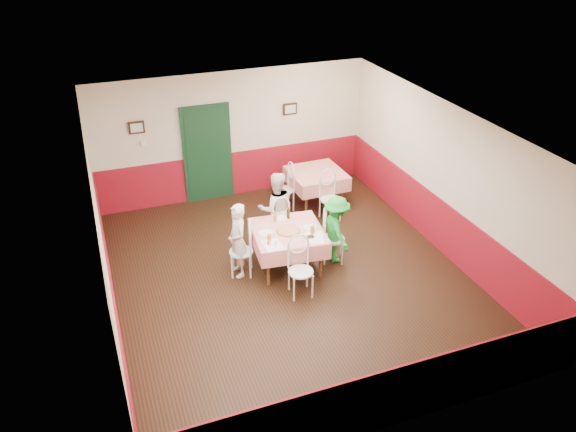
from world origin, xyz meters
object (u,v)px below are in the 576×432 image
object	(u,v)px
pizza	(288,231)
diner_left	(238,240)
main_table	(288,249)
chair_left	(241,252)
diner_right	(336,229)
glass_a	(269,238)
diner_far	(276,208)
glass_c	(275,218)
chair_far	(277,222)
chair_right	(333,239)
chair_near	(301,272)
chair_second_b	(330,200)
second_table	(316,188)
beer_bottle	(288,213)
glass_b	(312,230)
chair_second_a	(284,190)
wallet	(310,237)

from	to	relation	value
pizza	diner_left	world-z (taller)	diner_left
main_table	diner_left	xyz separation A→B (m)	(-0.90, 0.09, 0.31)
chair_left	diner_right	world-z (taller)	diner_right
glass_a	diner_far	size ratio (longest dim) A/B	0.09
chair_left	diner_right	xyz separation A→B (m)	(1.74, -0.18, 0.20)
glass_c	chair_far	bearing A→B (deg)	66.90
chair_right	glass_a	xyz separation A→B (m)	(-1.27, -0.13, 0.37)
diner_left	diner_far	size ratio (longest dim) A/B	0.95
main_table	chair_far	distance (m)	0.85
chair_near	pizza	distance (m)	0.88
chair_left	diner_far	bearing A→B (deg)	149.99
chair_second_b	diner_far	distance (m)	1.44
main_table	second_table	size ratio (longest dim) A/B	1.09
beer_bottle	chair_far	bearing A→B (deg)	98.12
second_table	diner_left	distance (m)	3.08
glass_b	glass_c	size ratio (longest dim) A/B	1.13
main_table	pizza	bearing A→B (deg)	-102.53
chair_left	pizza	size ratio (longest dim) A/B	2.27
glass_c	diner_right	bearing A→B (deg)	-26.47
glass_b	beer_bottle	xyz separation A→B (m)	(-0.21, 0.64, 0.04)
diner_far	diner_right	world-z (taller)	diner_far
diner_left	diner_far	bearing A→B (deg)	126.71
main_table	glass_c	distance (m)	0.61
second_table	chair_second_a	bearing A→B (deg)	180.00
wallet	second_table	bearing A→B (deg)	70.76
second_table	chair_near	distance (m)	3.31
glass_c	diner_left	size ratio (longest dim) A/B	0.09
chair_left	chair_near	distance (m)	1.20
chair_second_a	chair_second_b	bearing A→B (deg)	43.51
second_table	chair_near	xyz separation A→B (m)	(-1.52, -2.93, 0.08)
chair_far	chair_second_b	world-z (taller)	same
chair_far	diner_left	distance (m)	1.26
chair_left	diner_far	distance (m)	1.27
main_table	chair_second_b	bearing A→B (deg)	43.03
main_table	chair_right	bearing A→B (deg)	-6.01
chair_far	glass_b	world-z (taller)	same
second_table	chair_right	xyz separation A→B (m)	(-0.59, -2.18, 0.08)
glass_c	diner_far	distance (m)	0.54
chair_right	second_table	bearing A→B (deg)	5.30
main_table	pizza	world-z (taller)	pizza
glass_b	wallet	xyz separation A→B (m)	(-0.08, -0.11, -0.06)
second_table	chair_far	size ratio (longest dim) A/B	1.24
chair_right	glass_a	distance (m)	1.33
glass_a	glass_c	xyz separation A→B (m)	(0.33, 0.62, -0.00)
chair_left	chair_near	size ratio (longest dim) A/B	1.00
chair_near	diner_right	xyz separation A→B (m)	(0.98, 0.75, 0.20)
wallet	diner_far	size ratio (longest dim) A/B	0.08
chair_right	diner_right	bearing A→B (deg)	-75.59
chair_right	chair_near	xyz separation A→B (m)	(-0.93, -0.76, 0.00)
chair_right	chair_far	world-z (taller)	same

